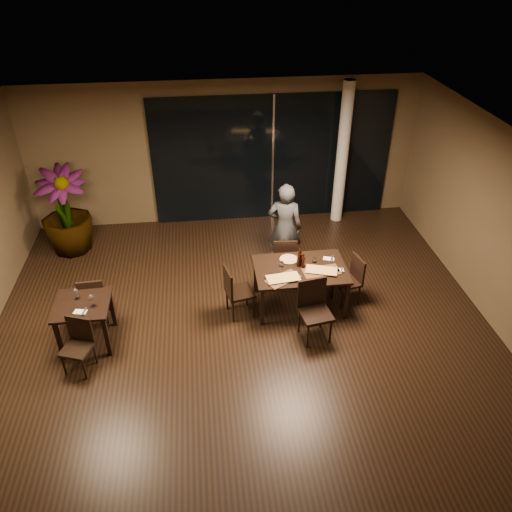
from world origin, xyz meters
The scene contains 30 objects.
ground centered at (0.00, 0.00, 0.00)m, with size 8.00×8.00×0.00m, color black.
wall_back centered at (0.00, 4.05, 1.50)m, with size 8.00×0.10×3.00m, color brown.
ceiling centered at (0.00, 0.00, 3.02)m, with size 8.00×8.00×0.04m, color silver.
window_panel centered at (1.00, 3.96, 1.35)m, with size 5.00×0.06×2.70m, color black.
column centered at (2.40, 3.65, 1.50)m, with size 0.24×0.24×3.00m, color silver.
main_table centered at (1.00, 0.80, 0.68)m, with size 1.50×1.00×0.75m.
side_table centered at (-2.40, 0.30, 0.62)m, with size 0.80×0.80×0.75m.
chair_main_far centered at (0.87, 1.54, 0.50)m, with size 0.45×0.45×0.89m.
chair_main_near centered at (1.07, 0.05, 0.55)m, with size 0.53×0.53×0.99m.
chair_main_left centered at (-0.09, 0.67, 0.51)m, with size 0.51×0.51×0.92m.
chair_main_right centered at (1.89, 0.81, 0.48)m, with size 0.48×0.48×0.86m.
chair_side_far centered at (-2.35, 0.78, 0.49)m, with size 0.42×0.42×0.87m.
chair_side_near centered at (-2.41, -0.22, 0.47)m, with size 0.50×0.50×0.84m.
diner centered at (0.94, 1.97, 0.86)m, with size 0.58×0.39×1.71m, color #2A2B2E.
potted_plant centered at (-3.15, 3.05, 0.86)m, with size 0.94×0.94×1.73m, color #184717.
pizza_board_left centered at (0.66, 0.53, 0.76)m, with size 0.56×0.28×0.01m, color #4F2E19.
pizza_board_right centered at (1.31, 0.67, 0.76)m, with size 0.60×0.30×0.01m, color #492B17.
oblong_pizza_left centered at (0.66, 0.53, 0.77)m, with size 0.50×0.23×0.02m, color #6B0D09, non-canonical shape.
oblong_pizza_right centered at (1.31, 0.67, 0.77)m, with size 0.49×0.22×0.02m, color #691009, non-canonical shape.
round_pizza centered at (0.85, 1.07, 0.76)m, with size 0.29×0.29×0.01m, color red.
bottle_a centered at (0.99, 0.87, 0.92)m, with size 0.07×0.07×0.33m, color black, non-canonical shape.
bottle_b centered at (1.04, 0.80, 0.89)m, with size 0.06×0.06×0.27m, color black, non-canonical shape.
bottle_c centered at (1.02, 0.90, 0.90)m, with size 0.06×0.06×0.29m, color black, non-canonical shape.
tumbler_left centered at (0.70, 0.90, 0.79)m, with size 0.07×0.07×0.08m, color white.
tumbler_right centered at (1.26, 0.95, 0.79)m, with size 0.07×0.07×0.08m, color white.
napkin_near centered at (1.60, 0.67, 0.76)m, with size 0.18×0.10×0.01m, color white.
napkin_far centered at (1.52, 1.01, 0.76)m, with size 0.18×0.10×0.01m, color white.
wine_glass_a centered at (-2.48, 0.42, 0.84)m, with size 0.08×0.08×0.17m, color white, non-canonical shape.
wine_glass_b centered at (-2.23, 0.22, 0.85)m, with size 0.09×0.09×0.20m, color white, non-canonical shape.
side_napkin centered at (-2.39, 0.09, 0.76)m, with size 0.18×0.11×0.01m, color white.
Camera 1 is at (-0.53, -5.74, 5.43)m, focal length 35.00 mm.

